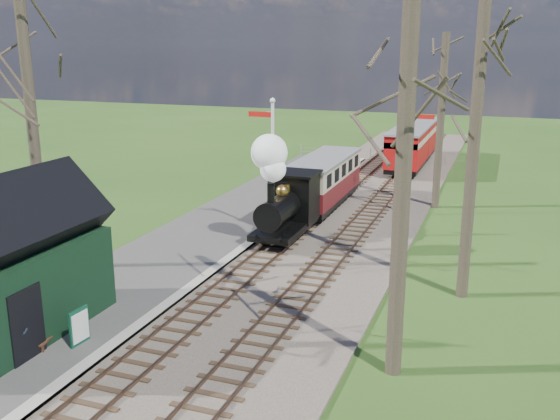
{
  "coord_description": "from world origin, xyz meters",
  "views": [
    {
      "loc": [
        8.81,
        -8.99,
        8.44
      ],
      "look_at": [
        -0.0,
        15.01,
        1.6
      ],
      "focal_mm": 40.0,
      "sensor_mm": 36.0,
      "label": 1
    }
  ],
  "objects": [
    {
      "name": "distant_hills",
      "position": [
        1.4,
        64.38,
        -16.21
      ],
      "size": [
        114.4,
        48.0,
        22.02
      ],
      "color": "#385B23",
      "rests_on": "ground"
    },
    {
      "name": "ballast_bed",
      "position": [
        1.3,
        22.0,
        0.05
      ],
      "size": [
        8.0,
        60.0,
        0.1
      ],
      "primitive_type": "cube",
      "color": "brown",
      "rests_on": "ground"
    },
    {
      "name": "track_near",
      "position": [
        0.0,
        22.0,
        0.1
      ],
      "size": [
        1.6,
        60.0,
        0.15
      ],
      "color": "brown",
      "rests_on": "ground"
    },
    {
      "name": "track_far",
      "position": [
        2.6,
        22.0,
        0.1
      ],
      "size": [
        1.6,
        60.0,
        0.15
      ],
      "color": "brown",
      "rests_on": "ground"
    },
    {
      "name": "platform",
      "position": [
        -3.5,
        14.0,
        0.1
      ],
      "size": [
        5.0,
        44.0,
        0.2
      ],
      "primitive_type": "cube",
      "color": "#474442",
      "rests_on": "ground"
    },
    {
      "name": "coping_strip",
      "position": [
        -1.2,
        14.0,
        0.1
      ],
      "size": [
        0.4,
        44.0,
        0.21
      ],
      "primitive_type": "cube",
      "color": "#B2AD9E",
      "rests_on": "ground"
    },
    {
      "name": "station_shed",
      "position": [
        -4.3,
        4.0,
        2.27
      ],
      "size": [
        3.25,
        6.3,
        4.78
      ],
      "color": "black",
      "rests_on": "platform"
    },
    {
      "name": "semaphore_near",
      "position": [
        -0.77,
        16.0,
        3.62
      ],
      "size": [
        1.22,
        0.24,
        6.22
      ],
      "color": "silver",
      "rests_on": "ground"
    },
    {
      "name": "semaphore_far",
      "position": [
        4.37,
        22.0,
        3.35
      ],
      "size": [
        1.22,
        0.24,
        5.72
      ],
      "color": "silver",
      "rests_on": "ground"
    },
    {
      "name": "bare_trees",
      "position": [
        1.33,
        10.1,
        5.21
      ],
      "size": [
        15.51,
        22.39,
        12.0
      ],
      "color": "#382D23",
      "rests_on": "ground"
    },
    {
      "name": "fence_line",
      "position": [
        0.3,
        36.0,
        0.55
      ],
      "size": [
        12.6,
        0.08,
        1.0
      ],
      "color": "slate",
      "rests_on": "ground"
    },
    {
      "name": "locomotive",
      "position": [
        -0.01,
        15.55,
        2.19
      ],
      "size": [
        1.91,
        4.45,
        4.77
      ],
      "color": "black",
      "rests_on": "ground"
    },
    {
      "name": "coach",
      "position": [
        0.0,
        21.62,
        1.6
      ],
      "size": [
        2.22,
        7.63,
        2.34
      ],
      "color": "black",
      "rests_on": "ground"
    },
    {
      "name": "red_carriage_a",
      "position": [
        2.6,
        32.45,
        1.61
      ],
      "size": [
        2.25,
        5.57,
        2.37
      ],
      "color": "black",
      "rests_on": "ground"
    },
    {
      "name": "red_carriage_b",
      "position": [
        2.6,
        37.95,
        1.61
      ],
      "size": [
        2.25,
        5.57,
        2.37
      ],
      "color": "black",
      "rests_on": "ground"
    },
    {
      "name": "sign_board",
      "position": [
        -2.06,
        4.19,
        0.73
      ],
      "size": [
        0.16,
        0.72,
        1.05
      ],
      "color": "#0D402A",
      "rests_on": "platform"
    },
    {
      "name": "bench",
      "position": [
        -3.09,
        3.9,
        0.56
      ],
      "size": [
        0.71,
        1.41,
        0.77
      ],
      "color": "#472819",
      "rests_on": "platform"
    },
    {
      "name": "person",
      "position": [
        -2.88,
        2.81,
        0.95
      ],
      "size": [
        0.45,
        0.6,
        1.5
      ],
      "primitive_type": "imported",
      "rotation": [
        0.0,
        0.0,
        1.4
      ],
      "color": "black",
      "rests_on": "platform"
    }
  ]
}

